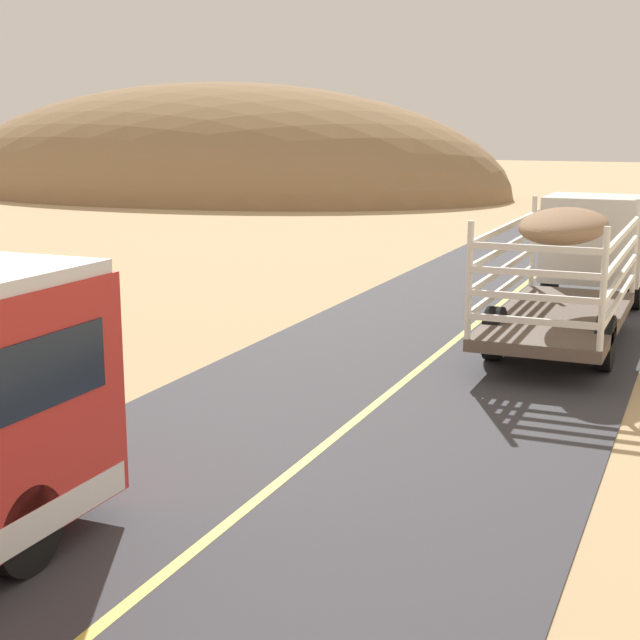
{
  "coord_description": "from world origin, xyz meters",
  "views": [
    {
      "loc": [
        5.17,
        -1.78,
        4.78
      ],
      "look_at": [
        0.0,
        10.34,
        1.99
      ],
      "focal_mm": 52.37,
      "sensor_mm": 36.0,
      "label": 1
    }
  ],
  "objects": [
    {
      "name": "livestock_truck",
      "position": [
        2.25,
        21.21,
        1.79
      ],
      "size": [
        2.53,
        9.7,
        3.02
      ],
      "color": "silver",
      "rests_on": "road_surface"
    },
    {
      "name": "distant_hill",
      "position": [
        -27.23,
        55.35,
        0.0
      ],
      "size": [
        41.44,
        25.12,
        14.95
      ],
      "primitive_type": "ellipsoid",
      "color": "#8D6E4C",
      "rests_on": "ground"
    }
  ]
}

